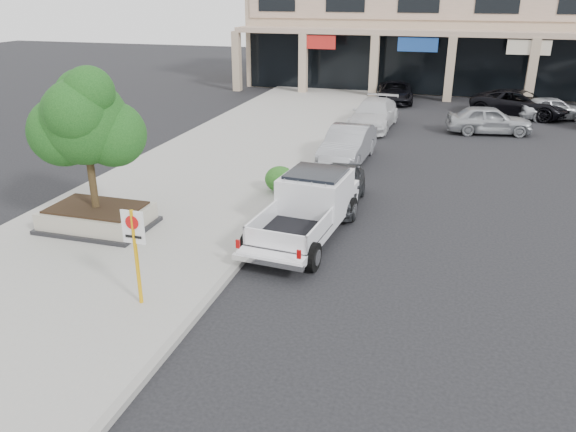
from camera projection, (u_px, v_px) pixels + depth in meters
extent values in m
plane|color=black|center=(290.00, 281.00, 14.33)|extent=(120.00, 120.00, 0.00)
cube|color=gray|center=(195.00, 185.00, 21.09)|extent=(8.00, 52.00, 0.15)
cube|color=gray|center=(296.00, 196.00, 20.05)|extent=(0.20, 52.00, 0.15)
cube|color=tan|center=(527.00, 26.00, 40.76)|extent=(40.00, 10.00, 9.00)
cube|color=tan|center=(536.00, 35.00, 35.41)|extent=(40.00, 2.20, 0.35)
cube|color=tan|center=(237.00, 61.00, 40.77)|extent=(0.55, 0.55, 4.20)
cube|color=black|center=(529.00, 70.00, 37.21)|extent=(39.20, 0.08, 3.90)
cube|color=black|center=(99.00, 225.00, 17.17)|extent=(3.20, 2.20, 0.12)
cube|color=#A19B87|center=(97.00, 216.00, 17.05)|extent=(3.00, 2.00, 0.50)
cube|color=black|center=(96.00, 207.00, 16.94)|extent=(2.70, 1.70, 0.06)
cylinder|color=#301F12|center=(91.00, 172.00, 16.52)|extent=(0.22, 0.22, 2.20)
sphere|color=#0F3810|center=(84.00, 121.00, 15.96)|extent=(2.50, 2.50, 2.50)
sphere|color=#0F3810|center=(113.00, 134.00, 16.19)|extent=(1.90, 1.90, 1.90)
sphere|color=#0F3810|center=(83.00, 96.00, 16.26)|extent=(1.60, 1.60, 1.60)
cylinder|color=#DF9E0B|center=(137.00, 258.00, 12.61)|extent=(0.09, 0.09, 2.30)
cube|color=white|center=(133.00, 227.00, 12.33)|extent=(0.55, 0.03, 0.78)
cylinder|color=red|center=(132.00, 223.00, 12.26)|extent=(0.32, 0.01, 0.32)
ellipsoid|color=#153F12|center=(280.00, 179.00, 20.06)|extent=(1.10, 0.99, 0.93)
imported|color=#2F3134|center=(338.00, 187.00, 19.13)|extent=(1.77, 4.01, 1.34)
imported|color=#919298|center=(348.00, 145.00, 23.96)|extent=(1.84, 4.72, 1.53)
imported|color=silver|center=(374.00, 114.00, 29.99)|extent=(2.34, 5.24, 1.49)
imported|color=black|center=(395.00, 92.00, 37.02)|extent=(2.80, 5.05, 1.34)
imported|color=#A0A3A8|center=(489.00, 120.00, 28.80)|extent=(4.46, 2.38, 1.44)
imported|color=black|center=(520.00, 104.00, 32.74)|extent=(5.94, 3.92, 1.52)
imported|color=#AEB1B7|center=(552.00, 108.00, 31.93)|extent=(4.17, 2.63, 1.32)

